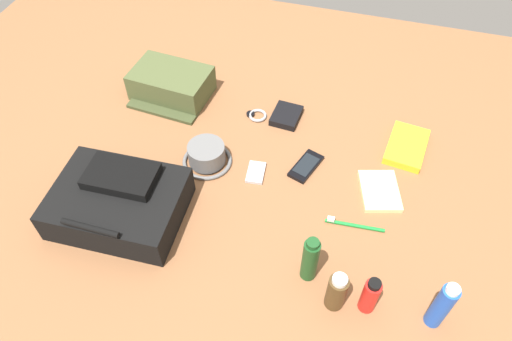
{
  "coord_description": "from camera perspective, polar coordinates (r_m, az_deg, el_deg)",
  "views": [
    {
      "loc": [
        -0.25,
        0.88,
        1.13
      ],
      "look_at": [
        0.0,
        0.0,
        0.04
      ],
      "focal_mm": 33.23,
      "sensor_mm": 36.0,
      "label": 1
    }
  ],
  "objects": [
    {
      "name": "toiletry_pouch",
      "position": [
        1.72,
        -10.18,
        10.2
      ],
      "size": [
        0.28,
        0.23,
        0.1
      ],
      "color": "#47512D",
      "rests_on": "ground_plane"
    },
    {
      "name": "bucket_hat",
      "position": [
        1.48,
        -5.96,
        1.8
      ],
      "size": [
        0.16,
        0.16,
        0.07
      ],
      "color": "slate",
      "rests_on": "ground_plane"
    },
    {
      "name": "ground_plane",
      "position": [
        1.46,
        0.0,
        -1.32
      ],
      "size": [
        2.64,
        2.02,
        0.02
      ],
      "primitive_type": "cube",
      "color": "brown",
      "rests_on": "ground"
    },
    {
      "name": "wallet",
      "position": [
        1.63,
        3.67,
        6.6
      ],
      "size": [
        0.1,
        0.12,
        0.02
      ],
      "primitive_type": "cube",
      "rotation": [
        0.0,
        0.0,
        -0.07
      ],
      "color": "black",
      "rests_on": "ground_plane"
    },
    {
      "name": "notepad",
      "position": [
        1.46,
        14.66,
        -2.4
      ],
      "size": [
        0.15,
        0.17,
        0.02
      ],
      "primitive_type": "cube",
      "rotation": [
        0.0,
        0.0,
        0.28
      ],
      "color": "beige",
      "rests_on": "ground_plane"
    },
    {
      "name": "deodorant_spray",
      "position": [
        1.22,
        21.46,
        -14.91
      ],
      "size": [
        0.04,
        0.04,
        0.17
      ],
      "color": "blue",
      "rests_on": "ground_plane"
    },
    {
      "name": "toothbrush",
      "position": [
        1.37,
        11.39,
        -6.39
      ],
      "size": [
        0.17,
        0.02,
        0.02
      ],
      "color": "#198C33",
      "rests_on": "ground_plane"
    },
    {
      "name": "backpack",
      "position": [
        1.38,
        -16.21,
        -3.6
      ],
      "size": [
        0.37,
        0.28,
        0.13
      ],
      "color": "black",
      "rests_on": "ground_plane"
    },
    {
      "name": "shampoo_bottle",
      "position": [
        1.21,
        6.54,
        -10.58
      ],
      "size": [
        0.04,
        0.04,
        0.16
      ],
      "color": "#19471E",
      "rests_on": "ground_plane"
    },
    {
      "name": "sunscreen_spray",
      "position": [
        1.21,
        13.56,
        -14.42
      ],
      "size": [
        0.04,
        0.04,
        0.13
      ],
      "color": "red",
      "rests_on": "ground_plane"
    },
    {
      "name": "cell_phone",
      "position": [
        1.48,
        6.04,
        0.53
      ],
      "size": [
        0.1,
        0.14,
        0.01
      ],
      "color": "black",
      "rests_on": "ground_plane"
    },
    {
      "name": "cologne_bottle",
      "position": [
        1.2,
        9.67,
        -14.17
      ],
      "size": [
        0.05,
        0.05,
        0.13
      ],
      "color": "#473319",
      "rests_on": "ground_plane"
    },
    {
      "name": "media_player",
      "position": [
        1.46,
        -0.01,
        -0.22
      ],
      "size": [
        0.06,
        0.09,
        0.01
      ],
      "color": "#B7B7BC",
      "rests_on": "ground_plane"
    },
    {
      "name": "paperback_novel",
      "position": [
        1.6,
        17.66,
        2.75
      ],
      "size": [
        0.14,
        0.2,
        0.03
      ],
      "color": "yellow",
      "rests_on": "ground_plane"
    },
    {
      "name": "wristwatch",
      "position": [
        1.64,
        0.09,
        6.67
      ],
      "size": [
        0.07,
        0.06,
        0.01
      ],
      "color": "#99999E",
      "rests_on": "ground_plane"
    }
  ]
}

